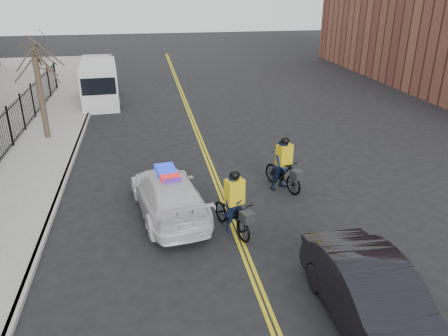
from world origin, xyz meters
TOP-DOWN VIEW (x-y plane):
  - ground at (0.00, 0.00)m, footprint 120.00×120.00m
  - center_line_left at (-0.08, 8.00)m, footprint 0.10×60.00m
  - center_line_right at (0.08, 8.00)m, footprint 0.10×60.00m
  - sidewalk at (-7.50, 8.00)m, footprint 3.00×60.00m
  - curb at (-6.00, 8.00)m, footprint 0.20×60.00m
  - iron_fence at (-9.00, 8.00)m, footprint 0.12×28.00m
  - street_tree at (-7.60, 10.00)m, footprint 3.20×3.20m
  - police_cruiser at (-2.03, 1.20)m, footprint 2.83×5.31m
  - dark_sedan at (2.18, -5.07)m, footprint 1.78×4.95m
  - cargo_van at (-5.49, 17.11)m, footprint 2.68×6.21m
  - cyclist_near at (-0.05, -0.34)m, footprint 1.42×2.29m
  - cyclist_far at (2.42, 2.40)m, footprint 1.34×2.17m

SIDE VIEW (x-z plane):
  - ground at x=0.00m, z-range 0.00..0.00m
  - center_line_left at x=-0.08m, z-range 0.00..0.01m
  - center_line_right at x=0.08m, z-range 0.00..0.01m
  - sidewalk at x=-7.50m, z-range 0.00..0.15m
  - curb at x=-6.00m, z-range 0.00..0.15m
  - cyclist_near at x=-0.05m, z-range -0.32..1.80m
  - police_cruiser at x=-2.03m, z-range -0.07..1.55m
  - dark_sedan at x=2.18m, z-range 0.00..1.62m
  - cyclist_far at x=2.42m, z-range -0.22..1.90m
  - iron_fence at x=-9.00m, z-range 0.00..2.00m
  - cargo_van at x=-5.49m, z-range -0.03..2.51m
  - street_tree at x=-7.60m, z-range 1.13..5.93m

